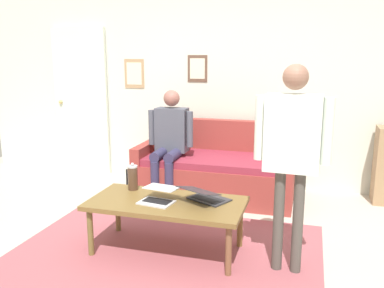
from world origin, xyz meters
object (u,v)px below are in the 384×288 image
(interior_door, at_px, (81,102))
(coffee_table, at_px, (167,206))
(person_seated, at_px, (170,138))
(person_standing, at_px, (292,143))
(laptop_left, at_px, (158,197))
(laptop_center, at_px, (205,196))
(couch, at_px, (217,171))
(french_press, at_px, (133,177))

(interior_door, relative_size, coffee_table, 1.54)
(person_seated, bearing_deg, person_standing, 136.48)
(laptop_left, relative_size, laptop_center, 0.70)
(person_standing, relative_size, person_seated, 1.27)
(couch, relative_size, laptop_left, 5.56)
(couch, distance_m, laptop_center, 1.50)
(person_seated, bearing_deg, interior_door, -23.81)
(french_press, bearing_deg, laptop_left, 145.01)
(person_standing, bearing_deg, laptop_left, -0.75)
(french_press, relative_size, person_seated, 0.20)
(laptop_center, bearing_deg, french_press, -8.79)
(interior_door, distance_m, coffee_table, 2.93)
(interior_door, xyz_separation_m, couch, (-2.10, 0.47, -0.72))
(couch, height_order, french_press, couch)
(laptop_left, bearing_deg, person_standing, 179.25)
(laptop_center, height_order, french_press, french_press)
(laptop_left, height_order, laptop_center, laptop_center)
(person_standing, bearing_deg, couch, -59.79)
(couch, bearing_deg, coffee_table, 86.97)
(coffee_table, height_order, person_seated, person_seated)
(interior_door, bearing_deg, coffee_table, 134.73)
(couch, height_order, person_standing, person_standing)
(coffee_table, bearing_deg, laptop_left, 28.23)
(laptop_center, bearing_deg, interior_door, -39.74)
(coffee_table, bearing_deg, person_seated, -71.90)
(laptop_left, distance_m, french_press, 0.42)
(couch, height_order, laptop_left, couch)
(interior_door, bearing_deg, person_seated, 156.19)
(laptop_left, bearing_deg, coffee_table, -151.77)
(interior_door, height_order, laptop_center, interior_door)
(interior_door, distance_m, person_seated, 1.75)
(laptop_center, xyz_separation_m, person_seated, (0.76, -1.24, 0.23))
(interior_door, distance_m, person_standing, 3.68)
(coffee_table, height_order, laptop_center, laptop_center)
(couch, bearing_deg, laptop_left, 84.82)
(interior_door, relative_size, laptop_left, 6.17)
(french_press, bearing_deg, couch, -109.67)
(laptop_left, distance_m, laptop_center, 0.40)
(interior_door, height_order, couch, interior_door)
(couch, distance_m, french_press, 1.47)
(interior_door, height_order, coffee_table, interior_door)
(french_press, distance_m, person_seated, 1.14)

